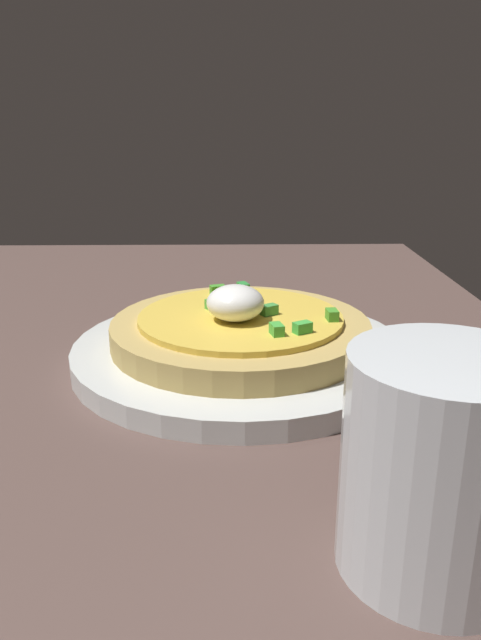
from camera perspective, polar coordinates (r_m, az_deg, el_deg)
dining_table at (r=50.93cm, az=-13.66°, el=-5.00°), size 94.20×76.01×2.15cm
plate at (r=48.81cm, az=-0.00°, el=-3.12°), size 26.51×26.51×1.60cm
pizza at (r=48.05cm, az=-0.01°, el=-0.86°), size 20.35×20.35×5.06cm
cup_near at (r=27.73cm, az=18.02°, el=-13.10°), size 8.30×8.30×9.77cm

